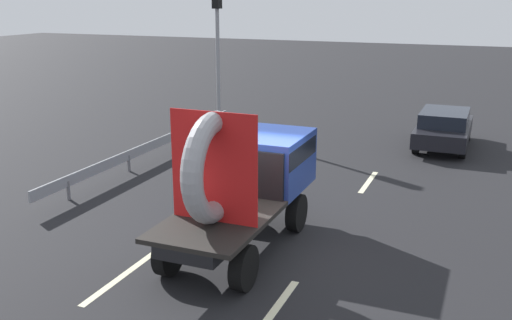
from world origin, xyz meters
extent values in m
plane|color=black|center=(0.00, 0.00, 0.00)|extent=(120.00, 120.00, 0.00)
cylinder|color=black|center=(-1.12, 1.15, 0.47)|extent=(0.28, 0.93, 0.93)
cylinder|color=black|center=(0.58, 1.15, 0.47)|extent=(0.28, 0.93, 0.93)
cylinder|color=black|center=(-1.12, -2.10, 0.47)|extent=(0.28, 0.93, 0.93)
cylinder|color=black|center=(0.58, -2.10, 0.47)|extent=(0.28, 0.93, 0.93)
cube|color=black|center=(-0.27, -0.40, 0.92)|extent=(1.30, 5.26, 0.25)
cube|color=navy|center=(-0.27, 1.15, 1.72)|extent=(2.00, 2.15, 1.35)
cube|color=black|center=(-0.27, 1.10, 2.02)|extent=(2.02, 2.04, 0.44)
cube|color=black|center=(-0.27, -1.48, 1.09)|extent=(2.00, 3.11, 0.10)
cube|color=black|center=(-0.27, 0.03, 1.69)|extent=(1.80, 0.08, 1.10)
torus|color=#9E9EA3|center=(-0.27, -1.63, 2.29)|extent=(0.44, 2.29, 2.29)
cube|color=red|center=(-0.27, -1.63, 2.29)|extent=(1.90, 0.03, 2.29)
cylinder|color=black|center=(2.32, 12.49, 0.33)|extent=(0.23, 0.67, 0.67)
cylinder|color=black|center=(3.94, 12.49, 0.33)|extent=(0.23, 0.67, 0.67)
cylinder|color=black|center=(2.32, 9.70, 0.33)|extent=(0.23, 0.67, 0.67)
cylinder|color=black|center=(3.94, 9.70, 0.33)|extent=(0.23, 0.67, 0.67)
cube|color=black|center=(3.13, 11.09, 0.62)|extent=(1.87, 4.37, 0.57)
cube|color=black|center=(3.13, 10.99, 1.17)|extent=(1.69, 2.45, 0.52)
cylinder|color=gray|center=(-5.98, 10.31, 2.54)|extent=(0.16, 0.16, 5.08)
cube|color=gray|center=(-6.13, 5.31, 0.55)|extent=(0.06, 11.97, 0.32)
cylinder|color=slate|center=(-6.13, 0.82, 0.28)|extent=(0.10, 0.10, 0.55)
cylinder|color=slate|center=(-6.13, 3.81, 0.28)|extent=(0.10, 0.10, 0.55)
cylinder|color=slate|center=(-6.13, 6.81, 0.28)|extent=(0.10, 0.10, 0.55)
cylinder|color=slate|center=(-6.13, 9.80, 0.28)|extent=(0.10, 0.10, 0.55)
cube|color=beige|center=(-1.97, -2.50, 0.00)|extent=(0.16, 2.79, 0.01)
cube|color=beige|center=(-1.97, 5.17, 0.00)|extent=(0.16, 2.68, 0.01)
cube|color=beige|center=(1.43, -2.87, 0.00)|extent=(0.16, 2.89, 0.01)
cube|color=beige|center=(1.43, 5.67, 0.00)|extent=(0.16, 2.28, 0.01)
camera|label=1|loc=(4.78, -11.68, 5.63)|focal=41.05mm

